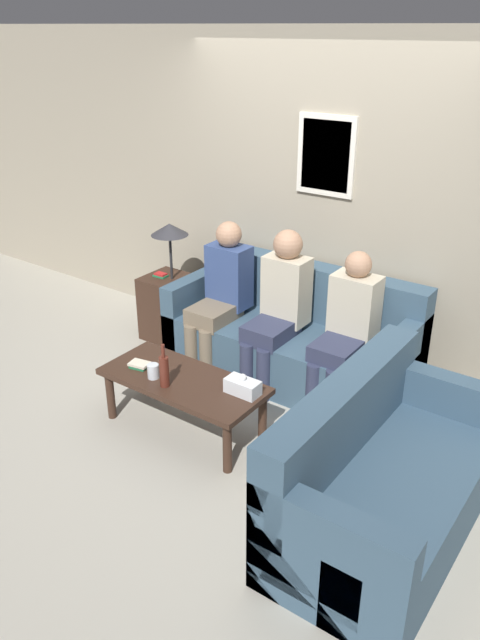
# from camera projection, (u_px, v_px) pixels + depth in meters

# --- Properties ---
(ground_plane) EXTENTS (16.00, 16.00, 0.00)m
(ground_plane) POSITION_uv_depth(u_px,v_px,m) (257.00, 399.00, 4.77)
(ground_plane) COLOR #ADA899
(wall_back) EXTENTS (9.00, 0.08, 2.60)m
(wall_back) POSITION_uv_depth(u_px,v_px,m) (326.00, 206.00, 4.90)
(wall_back) COLOR #9E937F
(wall_back) RESTS_ON ground_plane
(couch_main) EXTENTS (1.98, 0.82, 0.87)m
(couch_main) POSITION_uv_depth(u_px,v_px,m) (292.00, 339.00, 5.00)
(couch_main) COLOR #385166
(couch_main) RESTS_ON ground_plane
(couch_side) EXTENTS (0.82, 1.57, 0.87)m
(couch_side) POSITION_uv_depth(u_px,v_px,m) (381.00, 482.00, 3.44)
(couch_side) COLOR #385166
(couch_side) RESTS_ON ground_plane
(coffee_table) EXTENTS (1.17, 0.52, 0.41)m
(coffee_table) POSITION_uv_depth(u_px,v_px,m) (183.00, 386.00, 4.27)
(coffee_table) COLOR #382319
(coffee_table) RESTS_ON ground_plane
(side_table_with_lamp) EXTENTS (0.42, 0.41, 1.08)m
(side_table_with_lamp) POSITION_uv_depth(u_px,v_px,m) (169.00, 300.00, 5.57)
(side_table_with_lamp) COLOR #382319
(side_table_with_lamp) RESTS_ON ground_plane
(wine_bottle) EXTENTS (0.06, 0.06, 0.31)m
(wine_bottle) POSITION_uv_depth(u_px,v_px,m) (164.00, 370.00, 4.11)
(wine_bottle) COLOR #562319
(wine_bottle) RESTS_ON coffee_table
(drinking_glass) EXTENTS (0.08, 0.08, 0.10)m
(drinking_glass) POSITION_uv_depth(u_px,v_px,m) (153.00, 371.00, 4.24)
(drinking_glass) COLOR silver
(drinking_glass) RESTS_ON coffee_table
(book_stack) EXTENTS (0.15, 0.12, 0.04)m
(book_stack) POSITION_uv_depth(u_px,v_px,m) (139.00, 365.00, 4.38)
(book_stack) COLOR #237547
(book_stack) RESTS_ON coffee_table
(tissue_box) EXTENTS (0.23, 0.12, 0.15)m
(tissue_box) POSITION_uv_depth(u_px,v_px,m) (243.00, 386.00, 4.05)
(tissue_box) COLOR silver
(tissue_box) RESTS_ON coffee_table
(person_left) EXTENTS (0.34, 0.58, 1.19)m
(person_left) POSITION_uv_depth(u_px,v_px,m) (222.00, 290.00, 5.05)
(person_left) COLOR #756651
(person_left) RESTS_ON ground_plane
(person_middle) EXTENTS (0.34, 0.59, 1.22)m
(person_middle) POSITION_uv_depth(u_px,v_px,m) (279.00, 303.00, 4.76)
(person_middle) COLOR #2D334C
(person_middle) RESTS_ON ground_plane
(person_right) EXTENTS (0.34, 0.59, 1.16)m
(person_right) POSITION_uv_depth(u_px,v_px,m) (347.00, 326.00, 4.50)
(person_right) COLOR #2D334C
(person_right) RESTS_ON ground_plane
(teddy_bear) EXTENTS (0.20, 0.20, 0.32)m
(teddy_bear) POSITION_uv_depth(u_px,v_px,m) (290.00, 467.00, 3.82)
(teddy_bear) COLOR tan
(teddy_bear) RESTS_ON ground_plane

